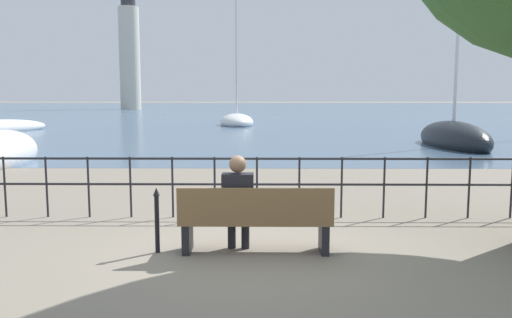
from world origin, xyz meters
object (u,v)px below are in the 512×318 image
at_px(closed_umbrella, 157,217).
at_px(harbor_lighthouse, 129,52).
at_px(park_bench, 256,221).
at_px(sailboat_3, 237,121).
at_px(sailboat_1, 453,138).
at_px(seated_person_left, 238,199).

distance_m(closed_umbrella, harbor_lighthouse, 101.62).
bearing_deg(park_bench, sailboat_3, 93.26).
height_order(sailboat_3, harbor_lighthouse, harbor_lighthouse).
bearing_deg(sailboat_3, closed_umbrella, -96.27).
height_order(park_bench, sailboat_1, sailboat_1).
relative_size(seated_person_left, sailboat_3, 0.10).
xyz_separation_m(seated_person_left, sailboat_3, (-1.63, 32.61, -0.37)).
relative_size(park_bench, harbor_lighthouse, 0.08).
height_order(park_bench, sailboat_3, sailboat_3).
xyz_separation_m(closed_umbrella, sailboat_3, (-0.56, 32.66, -0.14)).
bearing_deg(seated_person_left, sailboat_3, 92.86).
distance_m(seated_person_left, sailboat_3, 32.65).
height_order(closed_umbrella, sailboat_1, sailboat_1).
distance_m(closed_umbrella, sailboat_3, 32.67).
height_order(closed_umbrella, harbor_lighthouse, harbor_lighthouse).
height_order(seated_person_left, harbor_lighthouse, harbor_lighthouse).
xyz_separation_m(closed_umbrella, harbor_lighthouse, (-25.80, 97.63, 11.29)).
distance_m(park_bench, harbor_lighthouse, 101.98).
bearing_deg(sailboat_3, seated_person_left, -94.40).
distance_m(sailboat_1, harbor_lighthouse, 90.47).
relative_size(park_bench, sailboat_3, 0.16).
distance_m(closed_umbrella, sailboat_1, 18.03).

